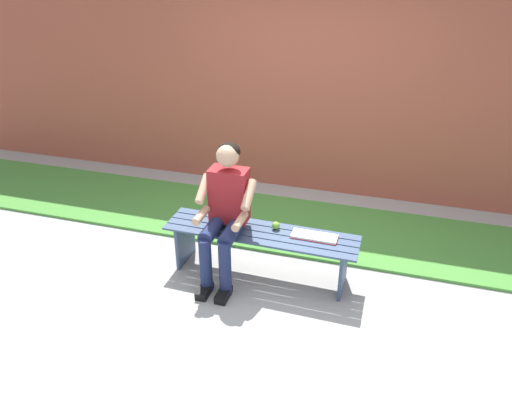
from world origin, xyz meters
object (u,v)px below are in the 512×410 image
person_seated (225,209)px  apple (276,226)px  bench_near (261,242)px  book_open (314,237)px

person_seated → apple: (-0.42, -0.19, -0.20)m
person_seated → apple: size_ratio=17.13×
bench_near → book_open: size_ratio=4.29×
bench_near → book_open: 0.50m
bench_near → apple: apple is taller
bench_near → book_open: (-0.48, -0.04, 0.12)m
person_seated → book_open: person_seated is taller
bench_near → apple: (-0.12, -0.09, 0.15)m
apple → book_open: size_ratio=0.18×
person_seated → book_open: bearing=-169.7°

